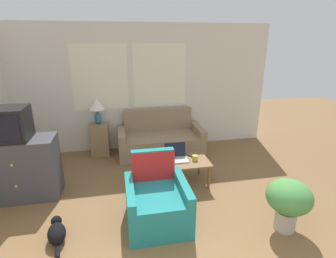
# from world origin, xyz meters

# --- Properties ---
(wall_back) EXTENTS (5.85, 0.06, 2.60)m
(wall_back) POSITION_xyz_m (-0.00, 4.12, 1.31)
(wall_back) COLOR silver
(wall_back) RESTS_ON ground_plane
(couch) EXTENTS (1.73, 0.82, 0.88)m
(couch) POSITION_xyz_m (0.47, 3.70, 0.26)
(couch) COLOR #937A5B
(couch) RESTS_ON ground_plane
(armchair) EXTENTS (0.77, 0.82, 0.89)m
(armchair) POSITION_xyz_m (0.05, 1.51, 0.28)
(armchair) COLOR teal
(armchair) RESTS_ON ground_plane
(tv_dresser) EXTENTS (1.07, 0.54, 0.93)m
(tv_dresser) POSITION_xyz_m (-1.84, 2.47, 0.46)
(tv_dresser) COLOR #424247
(tv_dresser) RESTS_ON ground_plane
(television) EXTENTS (0.45, 0.48, 0.47)m
(television) POSITION_xyz_m (-1.84, 2.47, 1.16)
(television) COLOR black
(television) RESTS_ON tv_dresser
(side_table) EXTENTS (0.36, 0.36, 0.66)m
(side_table) POSITION_xyz_m (-0.77, 3.84, 0.33)
(side_table) COLOR #937551
(side_table) RESTS_ON ground_plane
(table_lamp) EXTENTS (0.32, 0.32, 0.53)m
(table_lamp) POSITION_xyz_m (-0.77, 3.84, 1.02)
(table_lamp) COLOR teal
(table_lamp) RESTS_ON side_table
(coffee_table) EXTENTS (1.03, 0.59, 0.41)m
(coffee_table) POSITION_xyz_m (0.52, 2.38, 0.37)
(coffee_table) COLOR brown
(coffee_table) RESTS_ON ground_plane
(laptop) EXTENTS (0.35, 0.30, 0.25)m
(laptop) POSITION_xyz_m (0.52, 2.44, 0.47)
(laptop) COLOR #B7B7BC
(laptop) RESTS_ON coffee_table
(cup_navy) EXTENTS (0.09, 0.09, 0.08)m
(cup_navy) POSITION_xyz_m (0.81, 2.35, 0.45)
(cup_navy) COLOR gold
(cup_navy) RESTS_ON coffee_table
(book_red) EXTENTS (0.21, 0.18, 0.04)m
(book_red) POSITION_xyz_m (0.18, 2.28, 0.43)
(book_red) COLOR gold
(book_red) RESTS_ON coffee_table
(tv_remote) EXTENTS (0.12, 0.15, 0.02)m
(tv_remote) POSITION_xyz_m (0.79, 2.51, 0.42)
(tv_remote) COLOR black
(tv_remote) RESTS_ON coffee_table
(potted_plant) EXTENTS (0.55, 0.55, 0.67)m
(potted_plant) POSITION_xyz_m (1.60, 1.04, 0.42)
(potted_plant) COLOR #BCB2A3
(potted_plant) RESTS_ON ground_plane
(cat_black) EXTENTS (0.26, 0.60, 0.21)m
(cat_black) POSITION_xyz_m (-1.18, 1.39, 0.11)
(cat_black) COLOR black
(cat_black) RESTS_ON ground_plane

